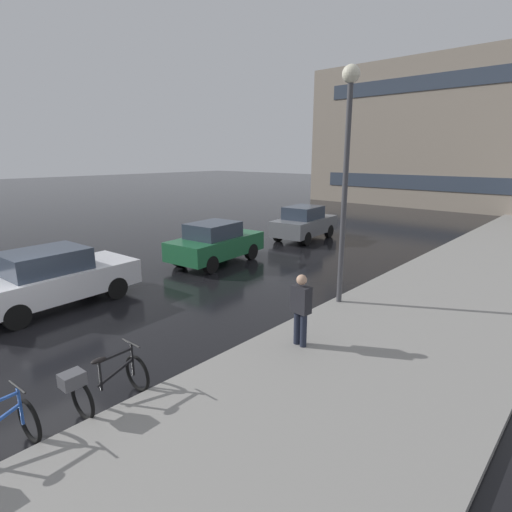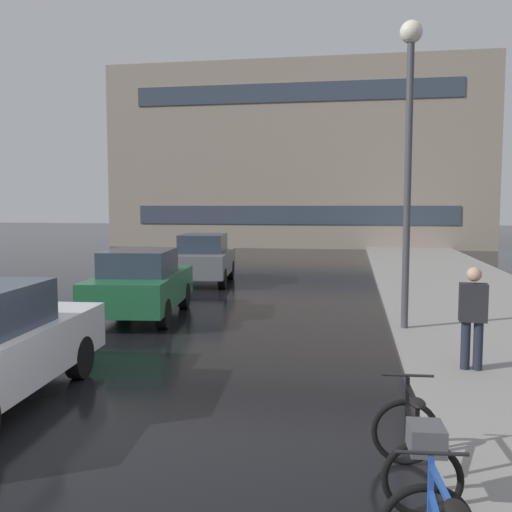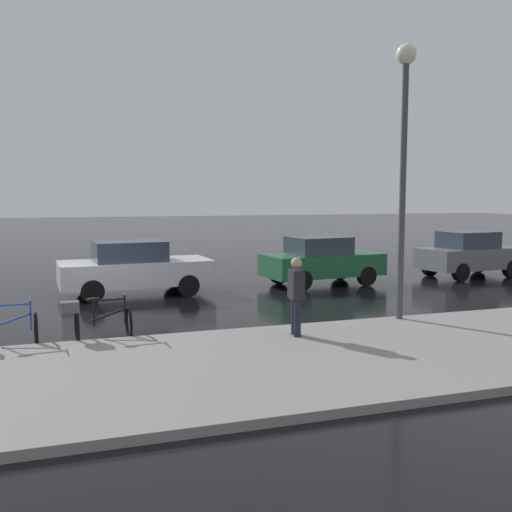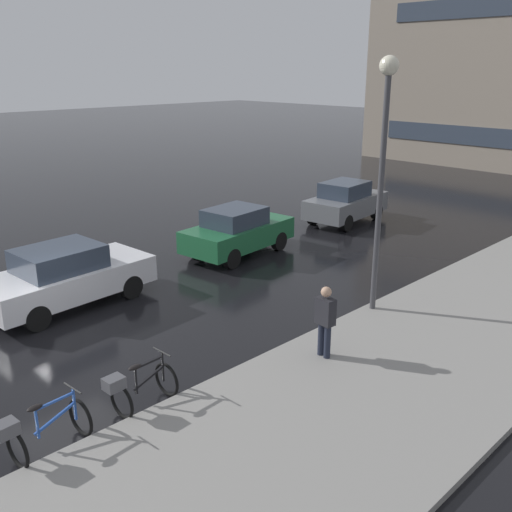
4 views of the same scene
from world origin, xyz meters
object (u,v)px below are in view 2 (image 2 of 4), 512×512
(bicycle_second, at_px, (416,447))
(pedestrian, at_px, (473,316))
(car_green, at_px, (141,283))
(streetlamp, at_px, (409,123))
(car_grey, at_px, (204,259))

(bicycle_second, distance_m, pedestrian, 4.02)
(car_green, relative_size, pedestrian, 2.38)
(car_green, xyz_separation_m, pedestrian, (6.66, -3.65, 0.16))
(car_green, bearing_deg, streetlamp, -7.77)
(bicycle_second, height_order, pedestrian, pedestrian)
(bicycle_second, bearing_deg, streetlamp, 85.84)
(bicycle_second, bearing_deg, pedestrian, 72.18)
(bicycle_second, xyz_separation_m, car_green, (-5.44, 7.45, 0.32))
(streetlamp, bearing_deg, pedestrian, -75.46)
(car_green, xyz_separation_m, car_grey, (-0.05, 5.91, 0.02))
(car_grey, bearing_deg, pedestrian, -54.96)
(car_green, bearing_deg, car_grey, 90.44)
(bicycle_second, distance_m, streetlamp, 7.64)
(car_grey, relative_size, streetlamp, 0.64)
(pedestrian, bearing_deg, car_grey, 125.04)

